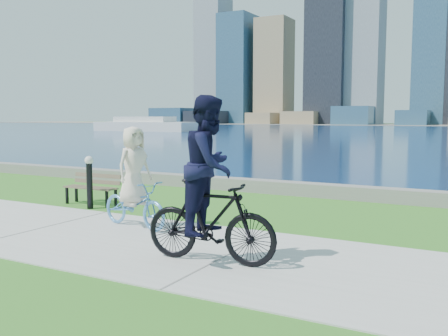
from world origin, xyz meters
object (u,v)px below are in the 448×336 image
(cyclist_man, at_px, (210,194))
(bollard_lamp, at_px, (89,179))
(park_bench, at_px, (93,186))
(cyclist_woman, at_px, (134,190))

(cyclist_man, bearing_deg, bollard_lamp, 56.60)
(park_bench, relative_size, cyclist_man, 0.60)
(bollard_lamp, xyz_separation_m, cyclist_man, (4.64, -2.44, 0.33))
(park_bench, distance_m, cyclist_woman, 3.05)
(park_bench, xyz_separation_m, bollard_lamp, (0.36, -0.49, 0.25))
(park_bench, xyz_separation_m, cyclist_woman, (2.57, -1.61, 0.28))
(park_bench, height_order, cyclist_man, cyclist_man)
(park_bench, bearing_deg, cyclist_man, -31.96)
(park_bench, xyz_separation_m, cyclist_man, (5.00, -2.93, 0.58))
(cyclist_woman, relative_size, cyclist_man, 0.80)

